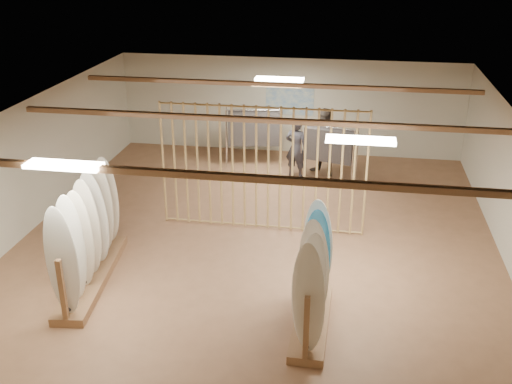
% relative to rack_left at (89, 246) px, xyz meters
% --- Properties ---
extents(floor, '(12.00, 12.00, 0.00)m').
position_rel_rack_left_xyz_m(floor, '(2.80, 1.92, -0.72)').
color(floor, '#946647').
rests_on(floor, ground).
extents(ceiling, '(12.00, 12.00, 0.00)m').
position_rel_rack_left_xyz_m(ceiling, '(2.80, 1.92, 2.08)').
color(ceiling, gray).
rests_on(ceiling, ground).
extents(wall_back, '(12.00, 0.00, 12.00)m').
position_rel_rack_left_xyz_m(wall_back, '(2.80, 7.92, 0.68)').
color(wall_back, beige).
rests_on(wall_back, ground).
extents(wall_left, '(0.00, 12.00, 12.00)m').
position_rel_rack_left_xyz_m(wall_left, '(-2.20, 1.92, 0.68)').
color(wall_left, beige).
rests_on(wall_left, ground).
extents(ceiling_slats, '(9.50, 6.12, 0.10)m').
position_rel_rack_left_xyz_m(ceiling_slats, '(2.80, 1.92, 2.00)').
color(ceiling_slats, '#926742').
rests_on(ceiling_slats, ground).
extents(light_panels, '(1.20, 0.35, 0.06)m').
position_rel_rack_left_xyz_m(light_panels, '(2.80, 1.92, 2.02)').
color(light_panels, white).
rests_on(light_panels, ground).
extents(bamboo_partition, '(4.45, 0.05, 2.78)m').
position_rel_rack_left_xyz_m(bamboo_partition, '(2.80, 2.72, 0.68)').
color(bamboo_partition, tan).
rests_on(bamboo_partition, ground).
extents(poster, '(1.40, 0.03, 0.90)m').
position_rel_rack_left_xyz_m(poster, '(2.80, 7.90, 0.88)').
color(poster, '#356EBA').
rests_on(poster, ground).
extents(rack_left, '(0.94, 3.06, 2.11)m').
position_rel_rack_left_xyz_m(rack_left, '(0.00, 0.00, 0.00)').
color(rack_left, '#926742').
rests_on(rack_left, floor).
extents(rack_right, '(0.59, 2.14, 2.03)m').
position_rel_rack_left_xyz_m(rack_right, '(4.19, -0.76, -0.03)').
color(rack_right, '#926742').
rests_on(rack_right, floor).
extents(clothing_rack_a, '(1.52, 0.62, 1.64)m').
position_rel_rack_left_xyz_m(clothing_rack_a, '(1.96, 6.64, 0.34)').
color(clothing_rack_a, silver).
rests_on(clothing_rack_a, floor).
extents(clothing_rack_b, '(1.36, 0.70, 1.51)m').
position_rel_rack_left_xyz_m(clothing_rack_b, '(4.09, 5.81, 0.26)').
color(clothing_rack_b, silver).
rests_on(clothing_rack_b, floor).
extents(shopper_a, '(0.77, 0.62, 1.84)m').
position_rel_rack_left_xyz_m(shopper_a, '(3.22, 5.89, 0.20)').
color(shopper_a, '#2A2931').
rests_on(shopper_a, floor).
extents(shopper_b, '(1.26, 1.20, 2.07)m').
position_rel_rack_left_xyz_m(shopper_b, '(3.96, 6.17, 0.31)').
color(shopper_b, '#362E2A').
rests_on(shopper_b, floor).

